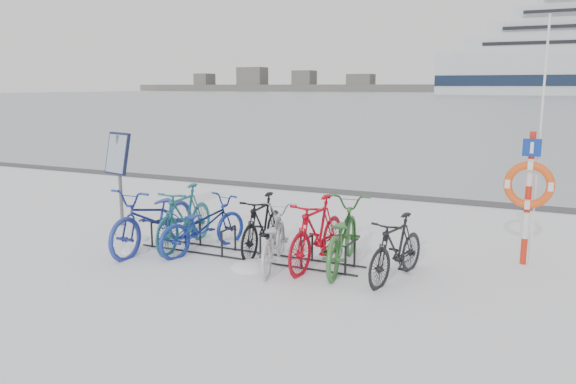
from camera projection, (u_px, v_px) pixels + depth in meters
name	position (u px, v px, depth m)	size (l,w,h in m)	color
ground	(247.00, 256.00, 9.39)	(900.00, 900.00, 0.00)	white
ice_sheet	(532.00, 97.00, 147.69)	(400.00, 298.00, 0.02)	#A0ADB5
quay_edge	(356.00, 193.00, 14.65)	(400.00, 0.25, 0.10)	#3F3F42
bike_rack	(247.00, 246.00, 9.36)	(4.00, 0.48, 0.46)	black
info_board	(118.00, 159.00, 11.21)	(0.67, 0.39, 1.90)	#595B5E
lifebuoy_station	(529.00, 185.00, 8.71)	(0.74, 0.22, 3.86)	red
shoreline	(283.00, 86.00, 291.06)	(180.00, 12.00, 9.50)	#4C4C4C
bike_0	(154.00, 216.00, 9.77)	(0.77, 2.22, 1.17)	navy
bike_1	(184.00, 215.00, 9.89)	(0.53, 1.87, 1.13)	#1F656F
bike_2	(203.00, 223.00, 9.65)	(0.65, 1.86, 0.97)	navy
bike_3	(262.00, 223.00, 9.51)	(0.49, 1.74, 1.04)	black
bike_4	(273.00, 236.00, 8.85)	(0.64, 1.83, 0.96)	#B5B7BC
bike_5	(317.00, 231.00, 8.82)	(0.53, 1.89, 1.14)	#B50718
bike_6	(342.00, 233.00, 8.80)	(0.72, 2.08, 1.09)	#306E2F
bike_7	(396.00, 246.00, 8.22)	(0.47, 1.65, 0.99)	black
snow_drifts	(226.00, 255.00, 9.45)	(4.21, 1.72, 0.22)	white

